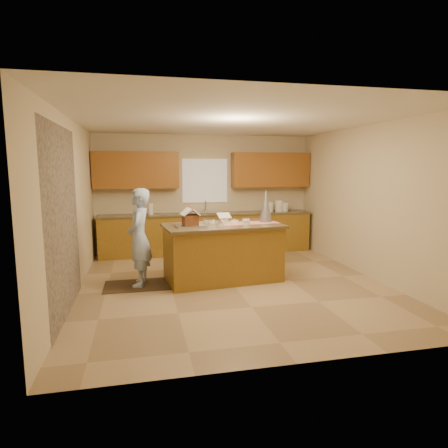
% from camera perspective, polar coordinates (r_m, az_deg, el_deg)
% --- Properties ---
extents(floor, '(5.50, 5.50, 0.00)m').
position_cam_1_polar(floor, '(6.56, 1.24, -8.89)').
color(floor, tan).
rests_on(floor, ground).
extents(ceiling, '(5.50, 5.50, 0.00)m').
position_cam_1_polar(ceiling, '(6.31, 1.32, 15.21)').
color(ceiling, silver).
rests_on(ceiling, floor).
extents(wall_back, '(5.50, 5.50, 0.00)m').
position_cam_1_polar(wall_back, '(8.98, -2.90, 4.56)').
color(wall_back, beige).
rests_on(wall_back, floor).
extents(wall_front, '(5.50, 5.50, 0.00)m').
position_cam_1_polar(wall_front, '(3.70, 11.44, -1.11)').
color(wall_front, beige).
rests_on(wall_front, floor).
extents(wall_left, '(5.50, 5.50, 0.00)m').
position_cam_1_polar(wall_left, '(6.20, -21.79, 2.24)').
color(wall_left, beige).
rests_on(wall_left, floor).
extents(wall_right, '(5.50, 5.50, 0.00)m').
position_cam_1_polar(wall_right, '(7.30, 20.73, 3.14)').
color(wall_right, beige).
rests_on(wall_right, floor).
extents(stone_accent, '(0.00, 2.50, 2.50)m').
position_cam_1_polar(stone_accent, '(5.43, -22.86, 0.31)').
color(stone_accent, gray).
rests_on(stone_accent, wall_left).
extents(window_curtain, '(1.05, 0.03, 1.00)m').
position_cam_1_polar(window_curtain, '(8.94, -2.88, 6.46)').
color(window_curtain, white).
rests_on(window_curtain, wall_back).
extents(back_counter_base, '(4.80, 0.60, 0.88)m').
position_cam_1_polar(back_counter_base, '(8.80, -2.53, -1.50)').
color(back_counter_base, '#9D6D20').
rests_on(back_counter_base, floor).
extents(back_counter_top, '(4.85, 0.63, 0.04)m').
position_cam_1_polar(back_counter_top, '(8.73, -2.55, 1.48)').
color(back_counter_top, brown).
rests_on(back_counter_top, back_counter_base).
extents(upper_cabinet_left, '(1.85, 0.35, 0.80)m').
position_cam_1_polar(upper_cabinet_left, '(8.66, -12.99, 7.85)').
color(upper_cabinet_left, '#9E6021').
rests_on(upper_cabinet_left, wall_back).
extents(upper_cabinet_right, '(1.85, 0.35, 0.80)m').
position_cam_1_polar(upper_cabinet_right, '(9.18, 6.95, 8.02)').
color(upper_cabinet_right, '#9E6021').
rests_on(upper_cabinet_right, wall_back).
extents(sink, '(0.70, 0.45, 0.12)m').
position_cam_1_polar(sink, '(8.73, -2.55, 1.41)').
color(sink, silver).
rests_on(sink, back_counter_top).
extents(faucet, '(0.03, 0.03, 0.28)m').
position_cam_1_polar(faucet, '(8.89, -2.76, 2.64)').
color(faucet, silver).
rests_on(faucet, back_counter_top).
extents(island_base, '(2.02, 1.16, 0.94)m').
position_cam_1_polar(island_base, '(6.66, -0.18, -4.44)').
color(island_base, '#9D6D20').
rests_on(island_base, floor).
extents(island_top, '(2.11, 1.26, 0.04)m').
position_cam_1_polar(island_top, '(6.57, -0.18, -0.25)').
color(island_top, brown).
rests_on(island_top, island_base).
extents(table_runner, '(1.10, 0.50, 0.01)m').
position_cam_1_polar(table_runner, '(6.74, 3.70, 0.15)').
color(table_runner, red).
rests_on(table_runner, island_top).
extents(baking_tray, '(0.53, 0.41, 0.03)m').
position_cam_1_polar(baking_tray, '(6.36, -5.06, -0.27)').
color(baking_tray, silver).
rests_on(baking_tray, island_top).
extents(cookbook, '(0.25, 0.21, 0.10)m').
position_cam_1_polar(cookbook, '(6.99, 0.01, 1.24)').
color(cookbook, white).
rests_on(cookbook, island_top).
extents(tinsel_tree, '(0.26, 0.26, 0.59)m').
position_cam_1_polar(tinsel_tree, '(6.89, 6.27, 2.74)').
color(tinsel_tree, silver).
rests_on(tinsel_tree, island_top).
extents(rug, '(1.09, 0.71, 0.01)m').
position_cam_1_polar(rug, '(6.62, -12.78, -8.91)').
color(rug, black).
rests_on(rug, floor).
extents(boy, '(0.47, 0.64, 1.61)m').
position_cam_1_polar(boy, '(6.42, -12.57, -1.96)').
color(boy, '#A8C4EF').
rests_on(boy, rug).
extents(canister_a, '(0.17, 0.17, 0.23)m').
position_cam_1_polar(canister_a, '(9.10, 6.85, 2.55)').
color(canister_a, white).
rests_on(canister_a, back_counter_top).
extents(canister_b, '(0.19, 0.19, 0.27)m').
position_cam_1_polar(canister_b, '(9.17, 8.22, 2.71)').
color(canister_b, white).
rests_on(canister_b, back_counter_top).
extents(canister_c, '(0.14, 0.14, 0.21)m').
position_cam_1_polar(canister_c, '(9.23, 9.11, 2.53)').
color(canister_c, white).
rests_on(canister_c, back_counter_top).
extents(paper_towel, '(0.11, 0.11, 0.25)m').
position_cam_1_polar(paper_towel, '(8.59, -10.92, 2.19)').
color(paper_towel, white).
rests_on(paper_towel, back_counter_top).
extents(gingerbread_house, '(0.32, 0.33, 0.30)m').
position_cam_1_polar(gingerbread_house, '(6.34, -5.08, 0.86)').
color(gingerbread_house, brown).
rests_on(gingerbread_house, baking_tray).
extents(candy_bowls, '(0.84, 0.56, 0.06)m').
position_cam_1_polar(candy_bowls, '(6.67, 0.49, 0.31)').
color(candy_bowls, '#3397C2').
rests_on(candy_bowls, island_top).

